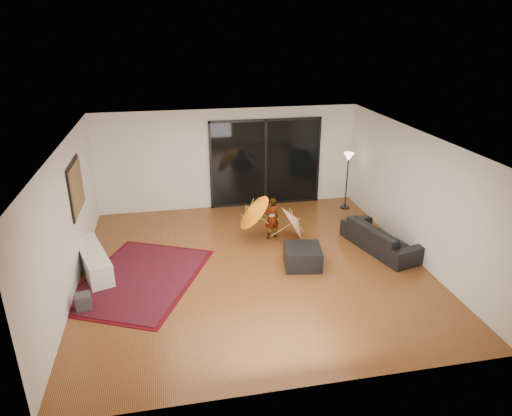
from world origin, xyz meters
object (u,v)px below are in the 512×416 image
object	(u,v)px
sofa	(381,237)
ottoman	(302,257)
child	(272,218)
media_console	(93,260)

from	to	relation	value
sofa	ottoman	size ratio (longest dim) A/B	2.67
ottoman	child	world-z (taller)	child
media_console	child	bearing A→B (deg)	-7.03
child	sofa	bearing A→B (deg)	139.72
media_console	child	xyz separation A→B (m)	(3.93, 0.82, 0.26)
media_console	ottoman	world-z (taller)	media_console
sofa	ottoman	xyz separation A→B (m)	(-1.94, -0.40, -0.08)
sofa	ottoman	bearing A→B (deg)	87.24
media_console	child	distance (m)	4.02
ottoman	sofa	bearing A→B (deg)	11.74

